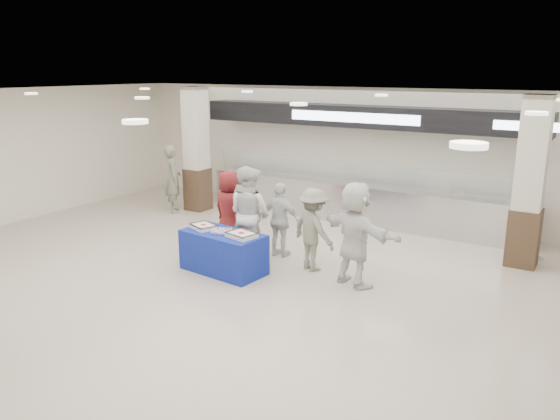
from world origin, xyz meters
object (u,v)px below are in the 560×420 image
Objects in this scene: cupcake_tray at (221,231)px; civilian_white at (355,234)px; soldier_b at (313,229)px; sheet_cake_right at (242,234)px; chef_tall at (250,214)px; soldier_a at (247,213)px; civilian_maroon at (229,209)px; chef_short at (280,220)px; soldier_bg at (173,179)px; display_table at (224,252)px; sheet_cake_left at (203,226)px.

cupcake_tray is 0.22× the size of civilian_white.
civilian_white is (0.96, -0.27, 0.14)m from soldier_b.
chef_tall is (-0.43, 0.88, 0.12)m from sheet_cake_right.
chef_tall is 1.19× the size of soldier_b.
civilian_white is at bearing -179.84° from soldier_a.
civilian_maroon is at bearing 11.53° from civilian_white.
chef_tall reaches higher than chef_short.
soldier_bg is at bearing -16.68° from chef_tall.
chef_short is (-0.02, 1.33, -0.05)m from sheet_cake_right.
cupcake_tray is at bearing 72.08° from chef_short.
civilian_maroon is (-1.22, 1.24, 0.02)m from sheet_cake_right.
display_table is 0.85× the size of civilian_white.
sheet_cake_left reaches higher than display_table.
soldier_a is (-0.03, 0.79, 0.55)m from display_table.
civilian_maroon is 0.93× the size of soldier_bg.
chef_short is 0.82× the size of civilian_white.
soldier_a is at bearing 28.92° from soldier_b.
sheet_cake_left is 1.56m from chef_short.
display_table is 4.69m from soldier_bg.
soldier_a reaches higher than display_table.
soldier_a is 1.39m from soldier_b.
soldier_a is at bearing -164.47° from soldier_bg.
display_table is 0.95× the size of civilian_maroon.
soldier_b is 0.88× the size of soldier_bg.
civilian_maroon is 1.05× the size of soldier_b.
sheet_cake_right is at bearing 122.47° from soldier_a.
civilian_white is at bearing 163.53° from chef_short.
soldier_b is at bearing -163.62° from chef_tall.
chef_tall reaches higher than sheet_cake_right.
soldier_bg is at bearing 143.47° from cupcake_tray.
soldier_bg reaches higher than sheet_cake_right.
chef_short is at bearing -165.74° from civilian_maroon.
chef_short is 1.96m from civilian_white.
sheet_cake_left reaches higher than cupcake_tray.
sheet_cake_left is (-0.47, 0.01, 0.42)m from display_table.
civilian_maroon is 1.10× the size of chef_short.
soldier_a is at bearing 18.49° from civilian_white.
civilian_maroon reaches higher than cupcake_tray.
civilian_maroon is at bearing 134.44° from sheet_cake_right.
sheet_cake_left is 4.29m from soldier_bg.
soldier_bg is at bearing -17.79° from civilian_maroon.
sheet_cake_right is 0.47m from cupcake_tray.
soldier_b is (0.89, 1.02, -0.03)m from sheet_cake_right.
sheet_cake_left is at bearing 176.47° from sheet_cake_right.
soldier_bg is at bearing -25.38° from soldier_a.
soldier_a is (0.73, -0.40, 0.11)m from civilian_maroon.
soldier_b is at bearing 4.76° from civilian_white.
cupcake_tray is 0.22× the size of chef_tall.
soldier_a is (-0.01, 0.81, 0.15)m from cupcake_tray.
cupcake_tray is 0.82m from soldier_a.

